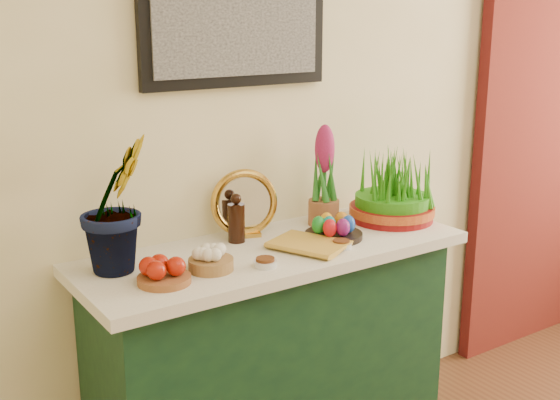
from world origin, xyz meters
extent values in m
cube|color=#FFF2BF|center=(0.00, 2.25, 1.35)|extent=(4.00, 0.04, 2.70)
cube|color=black|center=(-0.48, 2.23, 1.70)|extent=(0.74, 0.03, 0.54)
cube|color=#A5A5A5|center=(-0.48, 2.21, 1.70)|extent=(0.66, 0.01, 0.46)
cube|color=#4C0D12|center=(1.25, 2.20, 1.15)|extent=(0.90, 0.06, 2.30)
cube|color=#163E1D|center=(-0.48, 2.00, 0.42)|extent=(1.30, 0.45, 0.85)
cube|color=white|center=(-0.48, 2.00, 0.87)|extent=(1.40, 0.55, 0.04)
imported|color=#287A26|center=(-1.01, 2.08, 1.18)|extent=(0.35, 0.33, 0.58)
cylinder|color=brown|center=(-0.95, 1.90, 0.90)|extent=(0.17, 0.17, 0.02)
cylinder|color=#A26E41|center=(-0.77, 1.92, 0.91)|extent=(0.17, 0.17, 0.04)
cylinder|color=black|center=(-0.56, 2.12, 0.96)|extent=(0.06, 0.06, 0.14)
sphere|color=black|center=(-0.56, 2.12, 1.05)|extent=(0.04, 0.04, 0.04)
cube|color=gold|center=(-0.50, 2.15, 0.90)|extent=(0.11, 0.08, 0.01)
torus|color=gold|center=(-0.50, 2.16, 1.01)|extent=(0.26, 0.13, 0.25)
cylinder|color=silver|center=(-0.50, 2.16, 1.01)|extent=(0.19, 0.08, 0.19)
imported|color=gold|center=(-0.48, 1.87, 0.91)|extent=(0.26, 0.30, 0.03)
cylinder|color=silver|center=(-0.61, 1.85, 0.90)|extent=(0.08, 0.08, 0.02)
cylinder|color=#592D14|center=(-0.61, 1.85, 0.91)|extent=(0.06, 0.06, 0.01)
cylinder|color=silver|center=(-0.29, 1.85, 0.90)|extent=(0.07, 0.07, 0.02)
cylinder|color=#592D14|center=(-0.29, 1.85, 0.91)|extent=(0.06, 0.06, 0.01)
cylinder|color=black|center=(-0.25, 1.96, 0.90)|extent=(0.28, 0.28, 0.02)
ellipsoid|color=red|center=(-0.29, 1.92, 0.94)|extent=(0.05, 0.05, 0.07)
ellipsoid|color=blue|center=(-0.20, 1.92, 0.94)|extent=(0.05, 0.05, 0.07)
ellipsoid|color=orange|center=(-0.25, 2.00, 0.94)|extent=(0.05, 0.05, 0.07)
ellipsoid|color=#1A932E|center=(-0.30, 1.98, 0.94)|extent=(0.05, 0.05, 0.07)
ellipsoid|color=orange|center=(-0.19, 1.98, 0.94)|extent=(0.05, 0.05, 0.07)
ellipsoid|color=#7E176F|center=(-0.25, 1.90, 0.94)|extent=(0.05, 0.05, 0.07)
ellipsoid|color=#0C8790|center=(-0.27, 1.96, 0.94)|extent=(0.05, 0.05, 0.07)
cylinder|color=#975B39|center=(-0.17, 2.11, 0.94)|extent=(0.12, 0.12, 0.10)
ellipsoid|color=#B3236E|center=(-0.17, 2.11, 1.19)|extent=(0.08, 0.08, 0.19)
cylinder|color=maroon|center=(0.09, 2.01, 0.92)|extent=(0.33, 0.33, 0.06)
cylinder|color=#AB111C|center=(0.09, 2.01, 0.93)|extent=(0.34, 0.34, 0.03)
camera|label=1|loc=(-1.77, 0.04, 1.69)|focal=45.00mm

